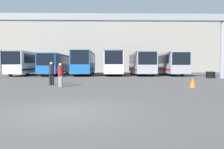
{
  "coord_description": "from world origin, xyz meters",
  "views": [
    {
      "loc": [
        1.34,
        -6.81,
        1.46
      ],
      "look_at": [
        1.85,
        19.6,
        0.3
      ],
      "focal_mm": 35.0,
      "sensor_mm": 36.0,
      "label": 1
    }
  ],
  "objects": [
    {
      "name": "pedestrian_mid_left",
      "position": [
        -2.73,
        9.01,
        0.89
      ],
      "size": [
        0.35,
        0.35,
        1.67
      ],
      "rotation": [
        0.0,
        0.0,
        3.46
      ],
      "color": "black",
      "rests_on": "ground"
    },
    {
      "name": "traffic_cone",
      "position": [
        6.88,
        7.27,
        0.32
      ],
      "size": [
        0.43,
        0.43,
        0.63
      ],
      "color": "orange",
      "rests_on": "ground"
    },
    {
      "name": "ground_plane",
      "position": [
        0.0,
        0.0,
        0.0
      ],
      "size": [
        200.0,
        200.0,
        0.0
      ],
      "primitive_type": "plane",
      "color": "#514F4C"
    },
    {
      "name": "bus_slot_3",
      "position": [
        2.06,
        25.78,
        1.89
      ],
      "size": [
        2.45,
        12.4,
        3.29
      ],
      "color": "silver",
      "rests_on": "ground"
    },
    {
      "name": "overhead_gantry",
      "position": [
        0.0,
        16.67,
        5.76
      ],
      "size": [
        28.29,
        0.8,
        6.87
      ],
      "color": "gray",
      "rests_on": "ground"
    },
    {
      "name": "bus_slot_5",
      "position": [
        10.29,
        25.78,
        1.8
      ],
      "size": [
        2.49,
        12.38,
        3.12
      ],
      "color": "#999EA5",
      "rests_on": "ground"
    },
    {
      "name": "tire_stack",
      "position": [
        12.88,
        17.41,
        0.36
      ],
      "size": [
        1.04,
        1.04,
        0.72
      ],
      "color": "black",
      "rests_on": "ground"
    },
    {
      "name": "bus_slot_4",
      "position": [
        6.18,
        24.75,
        1.84
      ],
      "size": [
        2.55,
        10.33,
        3.19
      ],
      "color": "#999EA5",
      "rests_on": "ground"
    },
    {
      "name": "bus_slot_0",
      "position": [
        -10.29,
        24.98,
        1.86
      ],
      "size": [
        2.55,
        10.79,
        3.22
      ],
      "color": "silver",
      "rests_on": "ground"
    },
    {
      "name": "bus_slot_1",
      "position": [
        -6.18,
        25.04,
        1.71
      ],
      "size": [
        2.43,
        10.9,
        2.96
      ],
      "color": "#1959A5",
      "rests_on": "ground"
    },
    {
      "name": "bus_slot_2",
      "position": [
        -2.06,
        25.12,
        1.89
      ],
      "size": [
        2.47,
        11.07,
        3.29
      ],
      "color": "#1959A5",
      "rests_on": "ground"
    },
    {
      "name": "building_backdrop",
      "position": [
        0.0,
        42.28,
        5.72
      ],
      "size": [
        48.64,
        12.0,
        11.44
      ],
      "color": "gray",
      "rests_on": "ground"
    },
    {
      "name": "pedestrian_mid_right",
      "position": [
        -1.85,
        7.86,
        0.84
      ],
      "size": [
        0.33,
        0.33,
        1.58
      ],
      "rotation": [
        0.0,
        0.0,
        5.74
      ],
      "color": "gray",
      "rests_on": "ground"
    }
  ]
}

